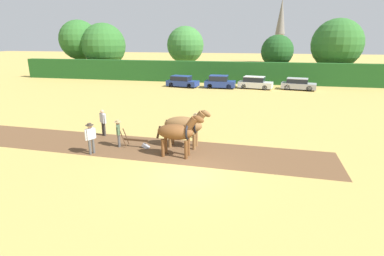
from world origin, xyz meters
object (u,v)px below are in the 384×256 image
tree_left (104,45)px  draft_horse_lead_right (185,125)px  parked_car_far_left (182,82)px  tree_center (277,51)px  farmer_at_plow (118,132)px  tree_far_left (79,40)px  plow (138,142)px  parked_car_left (220,82)px  farmer_beside_team (196,124)px  tree_center_left (185,45)px  farmer_onlooker_right (103,121)px  draft_horse_lead_left (178,132)px  church_spire (280,29)px  tree_center_right (337,44)px  parked_car_center (298,84)px  farmer_onlooker_left (91,136)px  parked_car_center_left (255,83)px

tree_left → draft_horse_lead_right: bearing=-55.7°
parked_car_far_left → tree_center: bearing=44.9°
farmer_at_plow → tree_far_left: bearing=101.3°
plow → parked_car_left: bearing=86.9°
tree_left → tree_center: (27.78, -0.93, -0.66)m
parked_car_left → farmer_beside_team: bearing=-86.9°
tree_center_left → parked_car_far_left: 11.78m
tree_far_left → farmer_onlooker_right: bearing=-56.5°
draft_horse_lead_left → plow: 2.94m
tree_left → farmer_beside_team: bearing=-53.8°
tree_center → parked_car_far_left: (-12.16, -8.27, -3.62)m
tree_left → church_spire: 48.05m
tree_center → draft_horse_lead_left: size_ratio=2.48×
draft_horse_lead_right → tree_center_right: bearing=66.4°
draft_horse_lead_right → parked_car_center: (8.95, 22.66, -0.64)m
farmer_onlooker_left → plow: bearing=61.1°
tree_center_right → parked_car_far_left: 22.59m
parked_car_left → tree_center: bearing=48.5°
tree_far_left → tree_center_left: 18.24m
tree_far_left → draft_horse_lead_left: (25.81, -32.98, -4.48)m
tree_center → draft_horse_lead_left: tree_center is taller
draft_horse_lead_left → farmer_onlooker_left: draft_horse_lead_left is taller
farmer_beside_team → parked_car_far_left: size_ratio=0.37×
tree_center → parked_car_center_left: bearing=-110.4°
tree_far_left → draft_horse_lead_left: 42.12m
tree_center_left → parked_car_center: size_ratio=1.86×
tree_left → parked_car_center: size_ratio=1.99×
tree_left → tree_center_left: 13.63m
farmer_onlooker_left → parked_car_far_left: size_ratio=0.40×
draft_horse_lead_left → farmer_beside_team: 3.33m
draft_horse_lead_right → farmer_onlooker_right: (-5.67, 0.97, -0.32)m
farmer_beside_team → church_spire: bearing=102.8°
draft_horse_lead_left → draft_horse_lead_right: 1.51m
draft_horse_lead_right → tree_far_left: bearing=131.2°
parked_car_left → parked_car_center: parked_car_left is taller
tree_left → parked_car_left: size_ratio=2.23×
tree_center_left → farmer_beside_team: tree_center_left is taller
tree_center_left → farmer_onlooker_left: bearing=-85.2°
draft_horse_lead_left → parked_car_center_left: size_ratio=0.61×
tree_left → draft_horse_lead_right: size_ratio=2.98×
tree_center → draft_horse_lead_right: bearing=-102.3°
tree_center_right → parked_car_far_left: (-20.22, -8.95, -4.62)m
tree_left → tree_center: tree_left is taller
farmer_beside_team → farmer_onlooker_left: size_ratio=0.93×
tree_left → parked_car_far_left: 18.63m
tree_left → tree_center_left: bearing=6.5°
draft_horse_lead_left → parked_car_left: size_ratio=0.70×
tree_far_left → plow: 40.02m
tree_left → parked_car_center: 31.60m
tree_left → parked_car_center: (30.15, -8.44, -4.29)m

